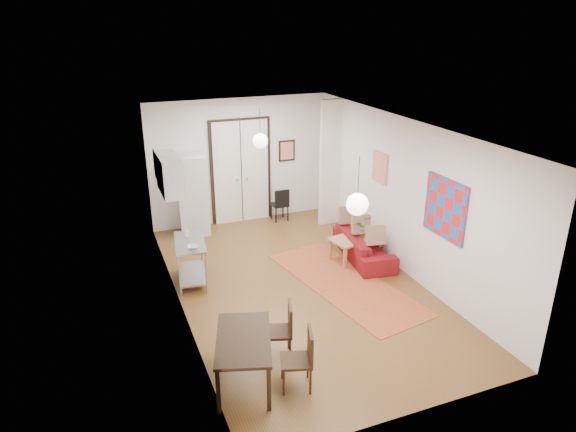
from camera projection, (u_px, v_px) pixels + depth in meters
name	position (u px, v px, depth m)	size (l,w,h in m)	color
floor	(298.00, 285.00, 9.34)	(7.00, 7.00, 0.00)	brown
ceiling	(299.00, 127.00, 8.28)	(4.20, 7.00, 0.02)	silver
wall_back	(240.00, 161.00, 11.84)	(4.20, 0.02, 2.90)	silver
wall_front	(418.00, 313.00, 5.78)	(4.20, 0.02, 2.90)	silver
wall_left	(176.00, 228.00, 8.09)	(0.02, 7.00, 2.90)	silver
wall_right	(403.00, 196.00, 9.53)	(0.02, 7.00, 2.90)	silver
double_doors	(241.00, 172.00, 11.89)	(1.44, 0.06, 2.50)	silver
stub_partition	(330.00, 164.00, 11.65)	(0.50, 0.10, 2.90)	silver
wall_cabinet	(169.00, 174.00, 9.29)	(0.35, 1.00, 0.70)	silver
painting_popart	(445.00, 208.00, 8.37)	(0.05, 1.00, 1.00)	red
painting_abstract	(380.00, 167.00, 10.09)	(0.05, 0.50, 0.60)	beige
poster_back	(287.00, 151.00, 12.16)	(0.40, 0.03, 0.50)	red
print_left	(156.00, 166.00, 9.65)	(0.03, 0.44, 0.54)	brown
pendant_back	(260.00, 141.00, 10.25)	(0.30, 0.30, 0.80)	white
pendant_front	(357.00, 204.00, 6.79)	(0.30, 0.30, 0.80)	white
kilim_rug	(345.00, 283.00, 9.41)	(1.28, 3.42, 0.01)	#B85F2E
sofa	(364.00, 245.00, 10.33)	(0.71, 1.83, 0.53)	maroon
coffee_table	(356.00, 240.00, 10.27)	(1.13, 0.77, 0.46)	tan
potted_plant	(361.00, 226.00, 10.20)	(0.35, 0.40, 0.45)	#3B682F
kitchen_counter	(191.00, 257.00, 9.31)	(0.67, 1.11, 0.80)	#A8AAAC
bowl	(193.00, 247.00, 8.93)	(0.19, 0.19, 0.05)	silver
soap_bottle	(187.00, 232.00, 9.39)	(0.08, 0.08, 0.17)	teal
fridge	(193.00, 195.00, 11.33)	(0.63, 0.63, 1.79)	silver
dining_table	(243.00, 343.00, 6.68)	(1.04, 1.39, 0.68)	black
dining_chair_near	(275.00, 324.00, 7.30)	(0.50, 0.62, 0.85)	#362211
dining_chair_far	(294.00, 352.00, 6.69)	(0.50, 0.62, 0.85)	#362211
black_side_chair	(278.00, 201.00, 12.25)	(0.37, 0.37, 0.80)	black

